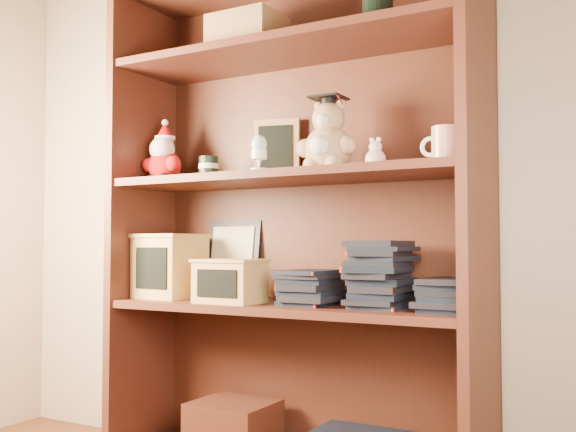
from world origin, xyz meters
name	(u,v)px	position (x,y,z in m)	size (l,w,h in m)	color
bookcase	(295,230)	(-0.18, 1.36, 0.78)	(1.20, 0.35, 1.60)	#492015
shelf_lower	(288,308)	(-0.18, 1.30, 0.54)	(1.14, 0.33, 0.02)	#492015
shelf_upper	(288,178)	(-0.18, 1.30, 0.94)	(1.14, 0.33, 0.02)	#492015
santa_plush	(164,158)	(-0.67, 1.30, 1.03)	(0.16, 0.11, 0.22)	#A50F0F
teachers_tin	(209,168)	(-0.48, 1.30, 0.99)	(0.07, 0.07, 0.07)	black
chalkboard_plaque	(277,150)	(-0.28, 1.42, 1.05)	(0.16, 0.10, 0.20)	#9E7547
egg_cup	(259,152)	(-0.24, 1.23, 1.01)	(0.06, 0.06, 0.12)	white
grad_teddy_bear	(328,142)	(-0.04, 1.30, 1.04)	(0.19, 0.16, 0.23)	tan
pink_figurine	(375,156)	(0.11, 1.30, 0.99)	(0.06, 0.06, 0.10)	beige
teacher_mug	(446,146)	(0.32, 1.30, 1.00)	(0.12, 0.08, 0.10)	silver
certificate_frame	(233,259)	(-0.48, 1.44, 0.68)	(0.21, 0.05, 0.27)	black
treats_box	(170,266)	(-0.64, 1.30, 0.66)	(0.21, 0.21, 0.22)	tan
pencils_box	(230,281)	(-0.35, 1.24, 0.62)	(0.21, 0.15, 0.14)	tan
book_stack_left	(312,286)	(-0.09, 1.30, 0.61)	(0.14, 0.20, 0.11)	black
book_stack_mid	(382,275)	(0.13, 1.30, 0.65)	(0.14, 0.20, 0.19)	black
book_stack_right	(448,294)	(0.32, 1.30, 0.60)	(0.14, 0.20, 0.10)	black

